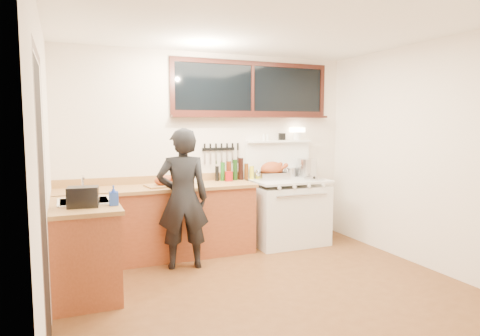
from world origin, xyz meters
name	(u,v)px	position (x,y,z in m)	size (l,w,h in m)	color
ground_plane	(268,290)	(0.00, 0.00, -0.01)	(4.00, 3.50, 0.02)	#563016
room_shell	(269,125)	(0.00, 0.00, 1.65)	(4.10, 3.60, 2.65)	silver
counter_back	(158,222)	(-0.80, 1.45, 0.45)	(2.44, 0.64, 1.00)	brown
counter_left	(84,248)	(-1.70, 0.62, 0.45)	(0.64, 1.09, 0.90)	brown
sink_unit	(85,207)	(-1.68, 0.70, 0.85)	(0.50, 0.45, 0.37)	white
vintage_stove	(288,210)	(1.00, 1.41, 0.47)	(1.02, 0.74, 1.61)	white
back_window	(253,95)	(0.60, 1.72, 2.06)	(2.32, 0.13, 0.77)	black
left_doorway	(44,209)	(-1.99, -0.55, 1.09)	(0.02, 1.04, 2.17)	black
knife_strip	(220,150)	(0.12, 1.73, 1.31)	(0.52, 0.03, 0.28)	black
man	(183,199)	(-0.61, 0.98, 0.81)	(0.65, 0.49, 1.62)	black
soap_bottle	(114,195)	(-1.43, 0.39, 0.99)	(0.09, 0.09, 0.19)	blue
toaster	(83,197)	(-1.70, 0.42, 0.99)	(0.30, 0.23, 0.19)	black
cutting_board	(164,182)	(-0.73, 1.40, 0.95)	(0.46, 0.37, 0.14)	#9E713F
roast_turkey	(272,172)	(0.80, 1.50, 1.00)	(0.46, 0.34, 0.24)	silver
stockpot	(307,168)	(1.39, 1.55, 1.03)	(0.37, 0.37, 0.26)	silver
saucepan	(290,172)	(1.17, 1.66, 0.97)	(0.22, 0.31, 0.13)	silver
pot_lid	(314,179)	(1.32, 1.26, 0.91)	(0.37, 0.37, 0.04)	silver
coffee_tin	(229,176)	(0.18, 1.55, 0.97)	(0.09, 0.08, 0.13)	maroon
pitcher	(198,176)	(-0.25, 1.57, 0.99)	(0.10, 0.10, 0.17)	white
bottle_cluster	(235,171)	(0.30, 1.63, 1.03)	(0.57, 0.07, 0.30)	black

